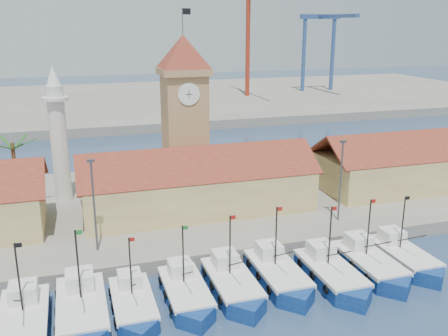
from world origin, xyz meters
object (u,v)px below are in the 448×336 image
object	(u,v)px
boat_0	(23,326)
minaret	(58,134)
boat_4	(233,286)
clock_tower	(185,112)

from	to	relation	value
boat_0	minaret	xyz separation A→B (m)	(3.08, 26.12, 8.95)
boat_4	clock_tower	size ratio (longest dim) A/B	0.43
boat_0	boat_4	xyz separation A→B (m)	(16.80, 0.98, -0.02)
boat_0	minaret	bearing A→B (deg)	83.28
clock_tower	minaret	bearing A→B (deg)	172.39
boat_0	boat_4	bearing A→B (deg)	3.33
boat_4	minaret	world-z (taller)	minaret
boat_0	clock_tower	size ratio (longest dim) A/B	0.44
boat_4	clock_tower	bearing A→B (deg)	86.84
boat_4	boat_0	bearing A→B (deg)	-176.67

